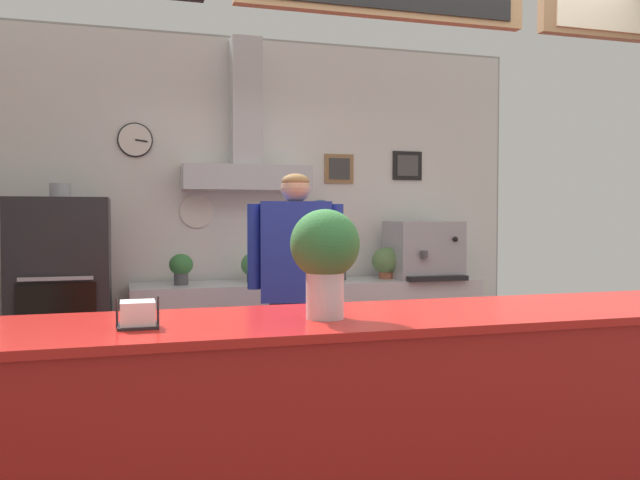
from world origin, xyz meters
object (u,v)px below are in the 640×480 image
Objects in this scene: napkin_holder at (138,315)px; potted_rosemary at (255,266)px; potted_thyme at (181,267)px; basil_vase at (325,256)px; pizza_oven at (62,310)px; espresso_machine at (423,250)px; shop_worker at (296,303)px; potted_oregano at (340,266)px; potted_basil at (386,262)px.

potted_rosemary is at bearing 71.70° from napkin_holder.
potted_rosemary reaches higher than potted_thyme.
basil_vase is (0.65, 0.00, 0.19)m from napkin_holder.
pizza_oven is at bearing -164.82° from potted_thyme.
potted_thyme is at bearing 179.49° from espresso_machine.
potted_rosemary is (1.41, 0.27, 0.25)m from pizza_oven.
shop_worker reaches higher than potted_oregano.
espresso_machine is 2.39× the size of potted_rosemary.
pizza_oven is at bearing -174.38° from potted_basil.
potted_basil is 0.66× the size of basil_vase.
potted_basil is 3.15m from basil_vase.
basil_vase is at bearing -116.43° from potted_basil.
potted_thyme is (0.83, 0.23, 0.26)m from pizza_oven.
potted_oregano is (-0.40, 0.02, -0.03)m from potted_basil.
basil_vase reaches higher than espresso_machine.
espresso_machine is 2.41× the size of potted_thyme.
pizza_oven is 6.96× the size of potted_rosemary.
napkin_holder is (-0.94, -2.84, 0.07)m from potted_rosemary.
potted_rosemary is (-0.71, 0.00, 0.02)m from potted_oregano.
espresso_machine reaches higher than potted_basil.
pizza_oven is at bearing 100.29° from napkin_holder.
napkin_holder is at bearing -126.09° from potted_basil.
pizza_oven is 2.63m from napkin_holder.
pizza_oven is 2.91× the size of espresso_machine.
potted_rosemary is at bearing 178.90° from potted_basil.
espresso_machine is 0.74m from potted_oregano.
espresso_machine is (1.43, 1.22, 0.24)m from shop_worker.
pizza_oven is at bearing -172.87° from potted_oregano.
pizza_oven is 1.74m from shop_worker.
basil_vase is (-0.29, -2.84, 0.25)m from potted_rosemary.
shop_worker reaches higher than basil_vase.
potted_oregano is at bearing 177.63° from potted_basil.
napkin_holder is 0.35× the size of basil_vase.
shop_worker is 7.09× the size of potted_rosemary.
potted_basil is 1.11m from potted_rosemary.
potted_basil is at bearing -119.50° from shop_worker.
potted_rosemary is at bearing 177.53° from espresso_machine.
potted_oregano is (-0.72, 0.06, -0.12)m from espresso_machine.
espresso_machine is at bearing 4.18° from pizza_oven.
pizza_oven reaches higher than potted_basil.
basil_vase is at bearing -109.38° from potted_oregano.
espresso_machine is 3.65m from napkin_holder.
potted_oregano is at bearing 7.13° from pizza_oven.
basil_vase reaches higher than potted_basil.
potted_rosemary is 1.70× the size of napkin_holder.
potted_thyme is (-0.58, 1.24, 0.14)m from shop_worker.
napkin_holder is at bearing -97.41° from potted_thyme.
pizza_oven is 2.15m from potted_oregano.
potted_rosemary is 2.99m from napkin_holder.
pizza_oven is 11.81× the size of napkin_holder.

